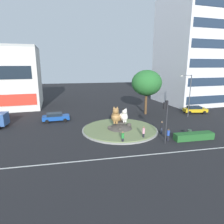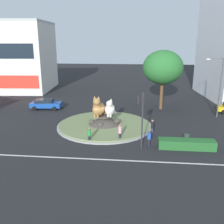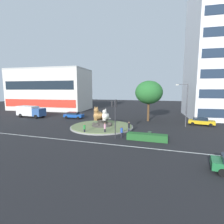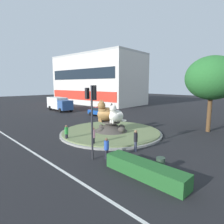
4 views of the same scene
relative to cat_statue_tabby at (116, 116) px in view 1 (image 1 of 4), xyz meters
The scene contains 17 objects.
ground_plane 2.38m from the cat_statue_tabby, 19.05° to the left, with size 160.00×160.00×0.00m, color black.
lane_centreline 8.85m from the cat_statue_tabby, 85.52° to the right, with size 112.00×0.20×0.01m, color silver.
roundabout_island 2.05m from the cat_statue_tabby, 18.97° to the left, with size 11.33×11.33×1.35m.
cat_statue_tabby is the anchor object (origin of this frame).
cat_statue_white 1.37m from the cat_statue_tabby, 13.76° to the left, with size 1.44×2.20×2.16m.
traffic_light_mast 7.84m from the cat_statue_tabby, 49.87° to the right, with size 0.71×0.59×5.45m.
office_tower 35.10m from the cat_statue_tabby, 35.93° to the left, with size 20.03×16.82×31.84m.
clipped_hedge_strip 10.96m from the cat_statue_tabby, 30.22° to the right, with size 5.35×1.20×0.90m, color #235B28.
broadleaf_tree_behind_island 12.67m from the cat_statue_tabby, 47.66° to the left, with size 5.80×5.80×8.69m.
streetlight_arm 16.14m from the cat_statue_tabby, 19.54° to the left, with size 2.12×0.54×7.87m.
pedestrian_black_shirt 6.77m from the cat_statue_tabby, 20.66° to the right, with size 0.31×0.31×1.80m.
pedestrian_pink_shirt 5.13m from the cat_statue_tabby, 55.20° to the right, with size 0.34×0.34×1.79m.
pedestrian_green_shirt 5.15m from the cat_statue_tabby, 92.56° to the right, with size 0.35×0.35×1.61m.
pedestrian_blue_shirt 7.90m from the cat_statue_tabby, 42.11° to the right, with size 0.36×0.36×1.63m.
sedan_on_far_lane 11.70m from the cat_statue_tabby, 142.00° to the left, with size 4.65×2.38×1.50m.
hatchback_near_shophouse 19.85m from the cat_statue_tabby, 22.62° to the left, with size 4.77×2.56×1.42m.
litter_bin 10.56m from the cat_statue_tabby, 22.92° to the right, with size 0.56×0.56×0.90m.
Camera 1 is at (-6.85, -27.47, 9.64)m, focal length 31.56 mm.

